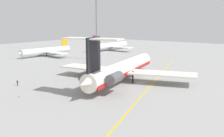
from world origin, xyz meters
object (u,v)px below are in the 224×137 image
(main_jetliner, at_px, (121,69))
(airliner_mid_right, at_px, (45,51))
(ground_crew_near_nose, at_px, (17,82))
(safety_cone_nose, at_px, (19,96))
(airliner_far_right, at_px, (111,46))
(light_mast, at_px, (97,26))
(ground_crew_near_tail, at_px, (84,64))

(main_jetliner, distance_m, airliner_mid_right, 66.73)
(ground_crew_near_nose, relative_size, safety_cone_nose, 3.16)
(airliner_far_right, distance_m, safety_cone_nose, 100.66)
(light_mast, bearing_deg, ground_crew_near_tail, -156.66)
(main_jetliner, bearing_deg, ground_crew_near_nose, 124.02)
(safety_cone_nose, height_order, light_mast, light_mast)
(ground_crew_near_nose, xyz_separation_m, safety_cone_nose, (-6.16, -9.66, -0.82))
(ground_crew_near_tail, distance_m, safety_cone_nose, 42.11)
(ground_crew_near_tail, bearing_deg, ground_crew_near_nose, -79.97)
(main_jetliner, xyz_separation_m, ground_crew_near_nose, (-20.67, 20.02, -2.66))
(main_jetliner, distance_m, safety_cone_nose, 28.97)
(ground_crew_near_nose, bearing_deg, airliner_mid_right, 144.09)
(airliner_mid_right, distance_m, light_mast, 32.53)
(airliner_far_right, height_order, light_mast, light_mast)
(ground_crew_near_nose, bearing_deg, main_jetliner, 56.32)
(ground_crew_near_nose, distance_m, safety_cone_nose, 11.49)
(safety_cone_nose, bearing_deg, light_mast, 22.04)
(light_mast, bearing_deg, airliner_far_right, 27.44)
(ground_crew_near_nose, bearing_deg, light_mast, 114.99)
(airliner_far_right, bearing_deg, ground_crew_near_nose, -156.70)
(airliner_mid_right, height_order, ground_crew_near_nose, airliner_mid_right)
(airliner_far_right, relative_size, ground_crew_near_nose, 18.49)
(airliner_far_right, bearing_deg, main_jetliner, -138.48)
(airliner_mid_right, distance_m, ground_crew_near_nose, 61.35)
(light_mast, bearing_deg, safety_cone_nose, -157.96)
(airliner_far_right, relative_size, light_mast, 1.13)
(airliner_mid_right, bearing_deg, safety_cone_nose, 50.29)
(airliner_far_right, relative_size, safety_cone_nose, 58.36)
(main_jetliner, height_order, light_mast, light_mast)
(main_jetliner, distance_m, ground_crew_near_tail, 28.69)
(airliner_far_right, bearing_deg, safety_cone_nose, -152.74)
(ground_crew_near_nose, height_order, safety_cone_nose, ground_crew_near_nose)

